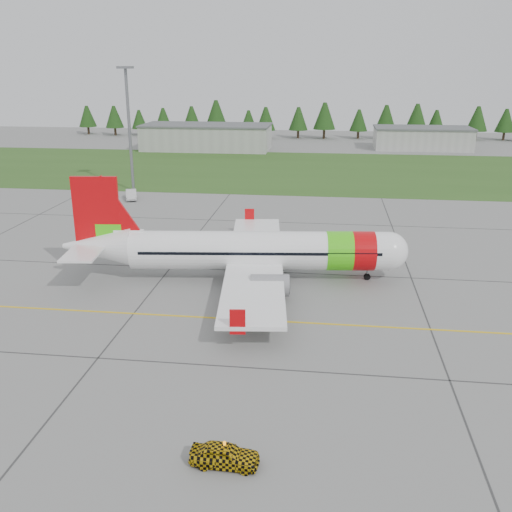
# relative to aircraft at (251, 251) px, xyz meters

# --- Properties ---
(ground) EXTENTS (320.00, 320.00, 0.00)m
(ground) POSITION_rel_aircraft_xyz_m (6.01, -17.70, -2.99)
(ground) COLOR gray
(ground) RESTS_ON ground
(aircraft) EXTENTS (34.17, 31.67, 10.36)m
(aircraft) POSITION_rel_aircraft_xyz_m (0.00, 0.00, 0.00)
(aircraft) COLOR white
(aircraft) RESTS_ON ground
(follow_me_car) EXTENTS (1.32, 1.55, 3.75)m
(follow_me_car) POSITION_rel_aircraft_xyz_m (2.35, -28.15, -1.11)
(follow_me_car) COLOR #E2B50C
(follow_me_car) RESTS_ON ground
(service_van) EXTENTS (2.06, 2.01, 4.71)m
(service_van) POSITION_rel_aircraft_xyz_m (-24.06, 33.61, -0.64)
(service_van) COLOR silver
(service_van) RESTS_ON ground
(grass_strip) EXTENTS (320.00, 50.00, 0.03)m
(grass_strip) POSITION_rel_aircraft_xyz_m (6.01, 64.30, -2.97)
(grass_strip) COLOR #30561E
(grass_strip) RESTS_ON ground
(taxi_guideline) EXTENTS (120.00, 0.25, 0.02)m
(taxi_guideline) POSITION_rel_aircraft_xyz_m (6.01, -9.70, -2.98)
(taxi_guideline) COLOR gold
(taxi_guideline) RESTS_ON ground
(hangar_west) EXTENTS (32.00, 14.00, 6.00)m
(hangar_west) POSITION_rel_aircraft_xyz_m (-23.99, 92.30, 0.01)
(hangar_west) COLOR #A8A8A3
(hangar_west) RESTS_ON ground
(hangar_east) EXTENTS (24.00, 12.00, 5.20)m
(hangar_east) POSITION_rel_aircraft_xyz_m (31.01, 100.30, -0.39)
(hangar_east) COLOR #A8A8A3
(hangar_east) RESTS_ON ground
(floodlight_mast) EXTENTS (0.50, 0.50, 20.00)m
(floodlight_mast) POSITION_rel_aircraft_xyz_m (-25.99, 40.30, 7.01)
(floodlight_mast) COLOR slate
(floodlight_mast) RESTS_ON ground
(treeline) EXTENTS (160.00, 8.00, 10.00)m
(treeline) POSITION_rel_aircraft_xyz_m (6.01, 120.30, 2.01)
(treeline) COLOR #1C3F14
(treeline) RESTS_ON ground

